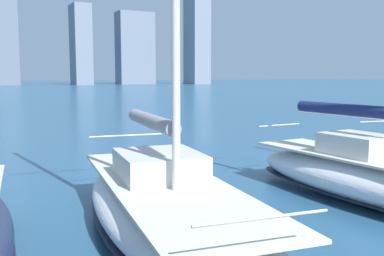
{
  "coord_description": "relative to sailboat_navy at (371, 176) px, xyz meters",
  "views": [
    {
      "loc": [
        4.55,
        1.73,
        3.28
      ],
      "look_at": [
        0.3,
        -6.47,
        2.2
      ],
      "focal_mm": 42.0,
      "sensor_mm": 36.0,
      "label": 1
    }
  ],
  "objects": [
    {
      "name": "sailboat_navy",
      "position": [
        0.0,
        0.0,
        0.0
      ],
      "size": [
        2.53,
        8.2,
        12.09
      ],
      "color": "white",
      "rests_on": "ground"
    },
    {
      "name": "sailboat_grey",
      "position": [
        5.6,
        -0.41,
        -0.07
      ],
      "size": [
        3.98,
        9.17,
        12.37
      ],
      "color": "white",
      "rests_on": "ground"
    }
  ]
}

